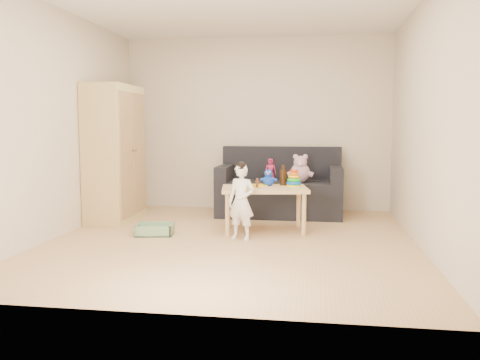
% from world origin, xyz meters
% --- Properties ---
extents(room, '(4.50, 4.50, 4.50)m').
position_xyz_m(room, '(0.00, 0.00, 1.30)').
color(room, tan).
rests_on(room, ground).
extents(wardrobe, '(0.50, 1.00, 1.80)m').
position_xyz_m(wardrobe, '(-1.74, 0.96, 0.90)').
color(wardrobe, '#D1B972').
rests_on(wardrobe, ground).
extents(sofa, '(1.73, 0.87, 0.49)m').
position_xyz_m(sofa, '(0.40, 1.69, 0.24)').
color(sofa, black).
rests_on(sofa, ground).
extents(play_table, '(1.10, 0.79, 0.53)m').
position_xyz_m(play_table, '(0.30, 0.57, 0.27)').
color(play_table, '#E9B880').
rests_on(play_table, ground).
extents(storage_bin, '(0.47, 0.37, 0.13)m').
position_xyz_m(storage_bin, '(-0.94, 0.15, 0.06)').
color(storage_bin, gray).
rests_on(storage_bin, ground).
extents(toddler, '(0.35, 0.28, 0.83)m').
position_xyz_m(toddler, '(0.09, 0.09, 0.41)').
color(toddler, white).
rests_on(toddler, ground).
extents(pink_bear, '(0.31, 0.27, 0.33)m').
position_xyz_m(pink_bear, '(0.69, 1.60, 0.65)').
color(pink_bear, '#C793B3').
rests_on(pink_bear, sofa).
extents(doll, '(0.17, 0.13, 0.32)m').
position_xyz_m(doll, '(0.27, 1.66, 0.65)').
color(doll, '#B52154').
rests_on(doll, sofa).
extents(ring_stacker, '(0.18, 0.18, 0.21)m').
position_xyz_m(ring_stacker, '(0.64, 0.72, 0.62)').
color(ring_stacker, '#F2F60C').
rests_on(ring_stacker, play_table).
extents(brown_bottle, '(0.09, 0.09, 0.25)m').
position_xyz_m(brown_bottle, '(0.51, 0.81, 0.64)').
color(brown_bottle, black).
rests_on(brown_bottle, play_table).
extents(blue_plush, '(0.19, 0.15, 0.21)m').
position_xyz_m(blue_plush, '(0.33, 0.72, 0.64)').
color(blue_plush, blue).
rests_on(blue_plush, play_table).
extents(wooden_figure, '(0.05, 0.05, 0.12)m').
position_xyz_m(wooden_figure, '(0.22, 0.53, 0.59)').
color(wooden_figure, brown).
rests_on(wooden_figure, play_table).
extents(yellow_book, '(0.28, 0.28, 0.02)m').
position_xyz_m(yellow_book, '(0.19, 0.70, 0.54)').
color(yellow_book, yellow).
rests_on(yellow_book, play_table).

